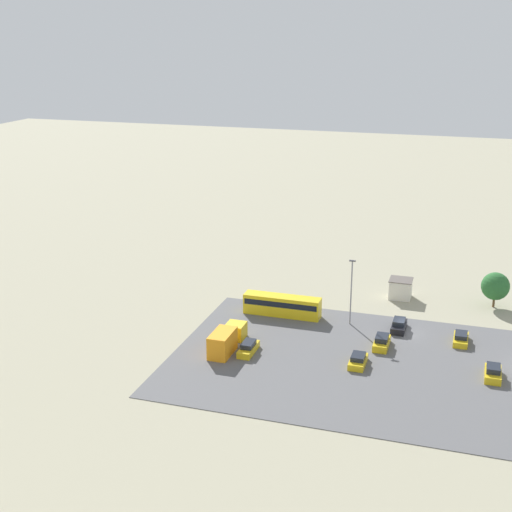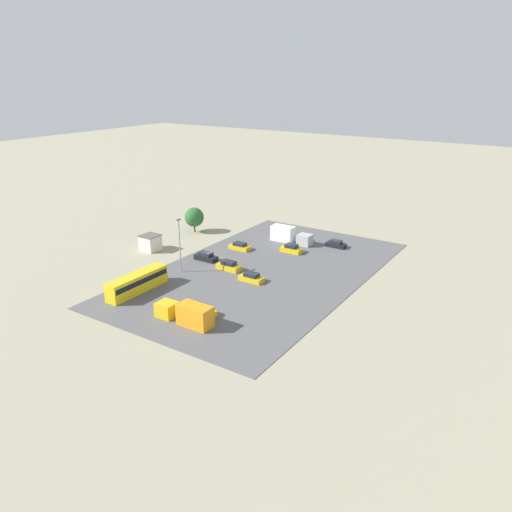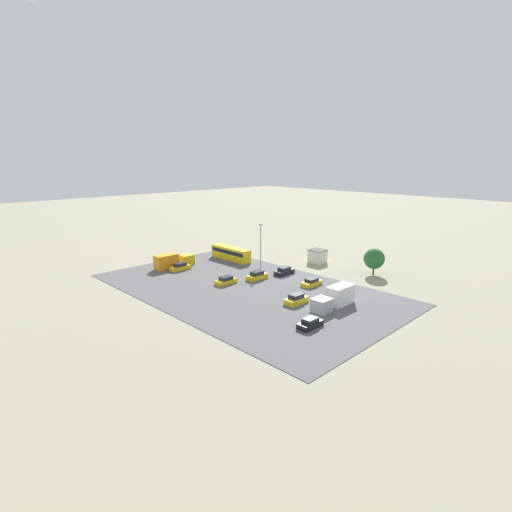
{
  "view_description": "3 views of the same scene",
  "coord_description": "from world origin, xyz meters",
  "px_view_note": "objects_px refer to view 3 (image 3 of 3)",
  "views": [
    {
      "loc": [
        -7.91,
        95.12,
        41.37
      ],
      "look_at": [
        12.33,
        31.28,
        19.86
      ],
      "focal_mm": 50.0,
      "sensor_mm": 36.0,
      "label": 1
    },
    {
      "loc": [
        70.14,
        55.9,
        33.65
      ],
      "look_at": [
        1.3,
        10.98,
        3.36
      ],
      "focal_mm": 35.0,
      "sensor_mm": 36.0,
      "label": 2
    },
    {
      "loc": [
        -52.45,
        59.73,
        23.7
      ],
      "look_at": [
        -3.77,
        12.28,
        7.1
      ],
      "focal_mm": 28.0,
      "sensor_mm": 36.0,
      "label": 3
    }
  ],
  "objects_px": {
    "bus": "(231,253)",
    "parked_car_1": "(226,281)",
    "parked_car_4": "(180,267)",
    "parked_truck_0": "(172,261)",
    "parked_car_3": "(312,282)",
    "parked_truck_1": "(335,298)",
    "parked_car_5": "(257,276)",
    "parked_car_2": "(296,299)",
    "parked_car_0": "(310,323)",
    "shed_building": "(317,256)",
    "parked_car_6": "(284,271)"
  },
  "relations": [
    {
      "from": "bus",
      "to": "parked_truck_1",
      "type": "height_order",
      "value": "parked_truck_1"
    },
    {
      "from": "parked_car_1",
      "to": "parked_truck_1",
      "type": "relative_size",
      "value": 0.47
    },
    {
      "from": "parked_car_5",
      "to": "parked_car_1",
      "type": "bearing_deg",
      "value": 71.57
    },
    {
      "from": "parked_car_3",
      "to": "parked_car_4",
      "type": "distance_m",
      "value": 29.35
    },
    {
      "from": "parked_car_2",
      "to": "parked_truck_1",
      "type": "bearing_deg",
      "value": 33.75
    },
    {
      "from": "parked_truck_0",
      "to": "parked_car_0",
      "type": "bearing_deg",
      "value": -5.28
    },
    {
      "from": "parked_car_5",
      "to": "parked_car_6",
      "type": "relative_size",
      "value": 1.0
    },
    {
      "from": "parked_car_3",
      "to": "parked_car_6",
      "type": "distance_m",
      "value": 8.84
    },
    {
      "from": "bus",
      "to": "parked_truck_1",
      "type": "distance_m",
      "value": 36.52
    },
    {
      "from": "parked_car_1",
      "to": "parked_truck_0",
      "type": "xyz_separation_m",
      "value": [
        17.69,
        0.76,
        0.82
      ]
    },
    {
      "from": "parked_truck_0",
      "to": "parked_truck_1",
      "type": "bearing_deg",
      "value": 8.32
    },
    {
      "from": "bus",
      "to": "parked_truck_0",
      "type": "relative_size",
      "value": 1.26
    },
    {
      "from": "parked_car_3",
      "to": "bus",
      "type": "bearing_deg",
      "value": -4.58
    },
    {
      "from": "parked_car_0",
      "to": "parked_car_5",
      "type": "relative_size",
      "value": 0.9
    },
    {
      "from": "parked_car_3",
      "to": "parked_car_5",
      "type": "distance_m",
      "value": 11.2
    },
    {
      "from": "parked_car_5",
      "to": "parked_car_2",
      "type": "bearing_deg",
      "value": 161.2
    },
    {
      "from": "parked_truck_1",
      "to": "parked_car_1",
      "type": "bearing_deg",
      "value": 12.95
    },
    {
      "from": "parked_car_2",
      "to": "parked_truck_1",
      "type": "distance_m",
      "value": 6.46
    },
    {
      "from": "parked_car_0",
      "to": "parked_car_2",
      "type": "xyz_separation_m",
      "value": [
        7.75,
        -6.09,
        0.09
      ]
    },
    {
      "from": "parked_truck_1",
      "to": "parked_car_0",
      "type": "bearing_deg",
      "value": 104.03
    },
    {
      "from": "parked_car_4",
      "to": "parked_car_3",
      "type": "bearing_deg",
      "value": 23.75
    },
    {
      "from": "parked_car_2",
      "to": "parked_car_6",
      "type": "bearing_deg",
      "value": 138.46
    },
    {
      "from": "parked_car_2",
      "to": "parked_truck_0",
      "type": "xyz_separation_m",
      "value": [
        34.2,
        2.22,
        0.74
      ]
    },
    {
      "from": "shed_building",
      "to": "bus",
      "type": "height_order",
      "value": "shed_building"
    },
    {
      "from": "parked_car_1",
      "to": "parked_car_0",
      "type": "bearing_deg",
      "value": 169.18
    },
    {
      "from": "parked_car_2",
      "to": "parked_car_3",
      "type": "relative_size",
      "value": 0.97
    },
    {
      "from": "parked_car_5",
      "to": "parked_truck_0",
      "type": "relative_size",
      "value": 0.49
    },
    {
      "from": "parked_car_6",
      "to": "parked_truck_1",
      "type": "height_order",
      "value": "parked_truck_1"
    },
    {
      "from": "parked_truck_0",
      "to": "parked_truck_1",
      "type": "height_order",
      "value": "parked_truck_1"
    },
    {
      "from": "parked_car_0",
      "to": "parked_car_6",
      "type": "bearing_deg",
      "value": 139.68
    },
    {
      "from": "shed_building",
      "to": "parked_car_5",
      "type": "xyz_separation_m",
      "value": [
        0.19,
        19.59,
        -0.8
      ]
    },
    {
      "from": "parked_car_5",
      "to": "parked_truck_1",
      "type": "bearing_deg",
      "value": 176.13
    },
    {
      "from": "bus",
      "to": "parked_car_1",
      "type": "relative_size",
      "value": 2.72
    },
    {
      "from": "shed_building",
      "to": "parked_car_2",
      "type": "xyz_separation_m",
      "value": [
        -14.2,
        24.49,
        -0.81
      ]
    },
    {
      "from": "parked_car_0",
      "to": "parked_car_3",
      "type": "xyz_separation_m",
      "value": [
        11.95,
        -15.65,
        0.0
      ]
    },
    {
      "from": "parked_car_3",
      "to": "parked_car_4",
      "type": "bearing_deg",
      "value": 23.75
    },
    {
      "from": "parked_car_4",
      "to": "parked_truck_1",
      "type": "distance_m",
      "value": 36.87
    },
    {
      "from": "bus",
      "to": "parked_car_1",
      "type": "bearing_deg",
      "value": 46.43
    },
    {
      "from": "parked_car_1",
      "to": "parked_truck_0",
      "type": "relative_size",
      "value": 0.46
    },
    {
      "from": "shed_building",
      "to": "parked_car_4",
      "type": "relative_size",
      "value": 0.77
    },
    {
      "from": "parked_car_0",
      "to": "parked_car_5",
      "type": "xyz_separation_m",
      "value": [
        22.14,
        -10.99,
        0.1
      ]
    },
    {
      "from": "bus",
      "to": "parked_car_3",
      "type": "bearing_deg",
      "value": 85.42
    },
    {
      "from": "parked_car_3",
      "to": "parked_car_5",
      "type": "relative_size",
      "value": 0.97
    },
    {
      "from": "parked_car_0",
      "to": "parked_car_2",
      "type": "height_order",
      "value": "parked_car_2"
    },
    {
      "from": "parked_car_0",
      "to": "parked_car_3",
      "type": "distance_m",
      "value": 19.69
    },
    {
      "from": "bus",
      "to": "parked_car_4",
      "type": "height_order",
      "value": "bus"
    },
    {
      "from": "parked_car_1",
      "to": "bus",
      "type": "bearing_deg",
      "value": -43.57
    },
    {
      "from": "parked_car_1",
      "to": "parked_car_5",
      "type": "xyz_separation_m",
      "value": [
        -2.12,
        -6.36,
        0.09
      ]
    },
    {
      "from": "parked_car_4",
      "to": "parked_truck_0",
      "type": "bearing_deg",
      "value": 179.18
    },
    {
      "from": "parked_car_3",
      "to": "parked_truck_1",
      "type": "distance_m",
      "value": 11.3
    }
  ]
}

